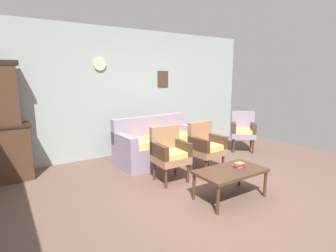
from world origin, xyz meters
TOP-DOWN VIEW (x-y plane):
  - ground_plane at (0.00, 0.00)m, footprint 7.68×7.68m
  - wall_back_with_decor at (0.00, 2.63)m, footprint 6.40×0.09m
  - floral_couch at (0.25, 1.73)m, footprint 1.75×0.90m
  - armchair_near_couch_end at (-0.11, 0.75)m, footprint 0.53×0.50m
  - armchair_near_cabinet at (0.67, 0.76)m, footprint 0.55×0.53m
  - wingback_chair_by_fireplace at (2.31, 1.34)m, footprint 0.71×0.71m
  - coffee_table at (0.26, -0.25)m, footprint 1.00×0.56m
  - book_stack_on_table at (0.43, -0.24)m, footprint 0.15×0.12m

SIDE VIEW (x-z plane):
  - ground_plane at x=0.00m, z-range 0.00..0.00m
  - floral_couch at x=0.25m, z-range -0.12..0.78m
  - coffee_table at x=0.26m, z-range 0.17..0.59m
  - book_stack_on_table at x=0.43m, z-range 0.42..0.49m
  - armchair_near_couch_end at x=-0.11m, z-range 0.05..0.95m
  - armchair_near_cabinet at x=0.67m, z-range 0.05..0.95m
  - wingback_chair_by_fireplace at x=2.31m, z-range 0.05..0.95m
  - wall_back_with_decor at x=0.00m, z-range 0.00..2.70m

